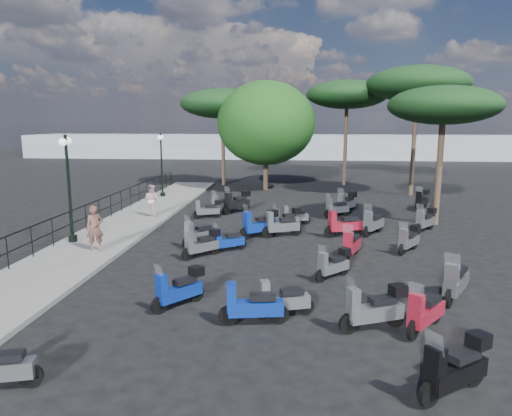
# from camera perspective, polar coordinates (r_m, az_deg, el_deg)

# --- Properties ---
(ground) EXTENTS (120.00, 120.00, 0.00)m
(ground) POSITION_cam_1_polar(r_m,az_deg,el_deg) (17.38, 0.35, -5.37)
(ground) COLOR black
(ground) RESTS_ON ground
(sidewalk) EXTENTS (3.00, 30.00, 0.15)m
(sidewalk) POSITION_cam_1_polar(r_m,az_deg,el_deg) (21.70, -16.31, -2.32)
(sidewalk) COLOR #615F5C
(sidewalk) RESTS_ON ground
(railing) EXTENTS (0.04, 26.04, 1.10)m
(railing) POSITION_cam_1_polar(r_m,az_deg,el_deg) (21.87, -19.79, -0.22)
(railing) COLOR black
(railing) RESTS_ON sidewalk
(lamp_post_1) EXTENTS (0.55, 1.20, 4.19)m
(lamp_post_1) POSITION_cam_1_polar(r_m,az_deg,el_deg) (19.09, -22.38, 3.06)
(lamp_post_1) COLOR black
(lamp_post_1) RESTS_ON sidewalk
(lamp_post_2) EXTENTS (0.43, 1.15, 3.95)m
(lamp_post_2) POSITION_cam_1_polar(r_m,az_deg,el_deg) (29.28, -11.73, 5.81)
(lamp_post_2) COLOR black
(lamp_post_2) RESTS_ON sidewalk
(woman) EXTENTS (0.71, 0.59, 1.67)m
(woman) POSITION_cam_1_polar(r_m,az_deg,el_deg) (17.74, -19.49, -2.38)
(woman) COLOR brown
(woman) RESTS_ON sidewalk
(pedestrian_far) EXTENTS (0.88, 0.75, 1.57)m
(pedestrian_far) POSITION_cam_1_polar(r_m,az_deg,el_deg) (23.45, -12.95, 0.95)
(pedestrian_far) COLOR beige
(pedestrian_far) RESTS_ON sidewalk
(scooter_1) EXTENTS (1.18, 1.36, 1.31)m
(scooter_1) POSITION_cam_1_polar(r_m,az_deg,el_deg) (12.33, -9.61, -10.00)
(scooter_1) COLOR black
(scooter_1) RESTS_ON ground
(scooter_2) EXTENTS (1.25, 1.24, 1.28)m
(scooter_2) POSITION_cam_1_polar(r_m,az_deg,el_deg) (16.57, -6.81, -4.53)
(scooter_2) COLOR black
(scooter_2) RESTS_ON ground
(scooter_3) EXTENTS (1.25, 0.95, 1.18)m
(scooter_3) POSITION_cam_1_polar(r_m,az_deg,el_deg) (17.16, -3.55, -4.18)
(scooter_3) COLOR black
(scooter_3) RESTS_ON ground
(scooter_4) EXTENTS (1.07, 1.40, 1.32)m
(scooter_4) POSITION_cam_1_polar(r_m,az_deg,el_deg) (24.13, -4.31, 0.31)
(scooter_4) COLOR black
(scooter_4) RESTS_ON ground
(scooter_5) EXTENTS (1.43, 0.74, 1.19)m
(scooter_5) POSITION_cam_1_polar(r_m,az_deg,el_deg) (23.14, -6.08, -0.20)
(scooter_5) COLOR black
(scooter_5) RESTS_ON ground
(scooter_6) EXTENTS (1.53, 0.70, 1.25)m
(scooter_6) POSITION_cam_1_polar(r_m,az_deg,el_deg) (11.63, 3.32, -11.49)
(scooter_6) COLOR black
(scooter_6) RESTS_ON ground
(scooter_7) EXTENTS (1.12, 1.35, 1.31)m
(scooter_7) POSITION_cam_1_polar(r_m,az_deg,el_deg) (18.09, -7.18, -3.31)
(scooter_7) COLOR black
(scooter_7) RESTS_ON ground
(scooter_8) EXTENTS (1.42, 0.99, 1.27)m
(scooter_8) POSITION_cam_1_polar(r_m,az_deg,el_deg) (20.61, 3.72, -1.43)
(scooter_8) COLOR black
(scooter_8) RESTS_ON ground
(scooter_9) EXTENTS (1.58, 1.31, 1.49)m
(scooter_9) POSITION_cam_1_polar(r_m,az_deg,el_deg) (19.19, 0.44, -2.07)
(scooter_9) COLOR black
(scooter_9) RESTS_ON ground
(scooter_10) EXTENTS (1.35, 1.54, 1.49)m
(scooter_10) POSITION_cam_1_polar(r_m,az_deg,el_deg) (24.37, -2.40, 0.69)
(scooter_10) COLOR black
(scooter_10) RESTS_ON ground
(scooter_11) EXTENTS (1.65, 0.89, 1.39)m
(scooter_11) POSITION_cam_1_polar(r_m,az_deg,el_deg) (11.26, 14.56, -12.12)
(scooter_11) COLOR black
(scooter_11) RESTS_ON ground
(scooter_12) EXTENTS (1.71, 0.59, 1.36)m
(scooter_12) POSITION_cam_1_polar(r_m,az_deg,el_deg) (11.19, -0.52, -12.18)
(scooter_12) COLOR black
(scooter_12) RESTS_ON ground
(scooter_13) EXTENTS (1.69, 0.89, 1.42)m
(scooter_13) POSITION_cam_1_polar(r_m,az_deg,el_deg) (19.30, 3.16, -2.23)
(scooter_13) COLOR black
(scooter_13) RESTS_ON ground
(scooter_14) EXTENTS (1.45, 0.69, 1.20)m
(scooter_14) POSITION_cam_1_polar(r_m,az_deg,el_deg) (21.55, 4.81, -1.08)
(scooter_14) COLOR black
(scooter_14) RESTS_ON ground
(scooter_15) EXTENTS (1.39, 1.00, 1.28)m
(scooter_15) POSITION_cam_1_polar(r_m,az_deg,el_deg) (23.64, 10.03, -0.07)
(scooter_15) COLOR black
(scooter_15) RESTS_ON ground
(scooter_16) EXTENTS (1.50, 1.16, 1.38)m
(scooter_16) POSITION_cam_1_polar(r_m,az_deg,el_deg) (9.27, 23.62, -17.94)
(scooter_16) COLOR black
(scooter_16) RESTS_ON ground
(scooter_17) EXTENTS (1.09, 1.67, 1.49)m
(scooter_17) POSITION_cam_1_polar(r_m,az_deg,el_deg) (13.72, 23.66, -8.51)
(scooter_17) COLOR black
(scooter_17) RESTS_ON ground
(scooter_18) EXTENTS (1.16, 1.13, 1.18)m
(scooter_18) POSITION_cam_1_polar(r_m,az_deg,el_deg) (14.48, 9.63, -7.03)
(scooter_18) COLOR black
(scooter_18) RESTS_ON ground
(scooter_19) EXTENTS (0.82, 1.64, 1.36)m
(scooter_19) POSITION_cam_1_polar(r_m,az_deg,el_deg) (16.67, 11.84, -4.62)
(scooter_19) COLOR black
(scooter_19) RESTS_ON ground
(scooter_20) EXTENTS (1.73, 0.94, 1.46)m
(scooter_20) POSITION_cam_1_polar(r_m,az_deg,el_deg) (19.69, 10.86, -2.10)
(scooter_20) COLOR black
(scooter_20) RESTS_ON ground
(scooter_21) EXTENTS (1.18, 1.49, 1.39)m
(scooter_21) POSITION_cam_1_polar(r_m,az_deg,el_deg) (24.89, 11.24, 0.61)
(scooter_21) COLOR black
(scooter_21) RESTS_ON ground
(scooter_22) EXTENTS (1.15, 1.39, 1.35)m
(scooter_22) POSITION_cam_1_polar(r_m,az_deg,el_deg) (11.53, 20.36, -12.19)
(scooter_22) COLOR black
(scooter_22) RESTS_ON ground
(scooter_24) EXTENTS (1.06, 1.35, 1.25)m
(scooter_24) POSITION_cam_1_polar(r_m,az_deg,el_deg) (18.01, 18.56, -3.80)
(scooter_24) COLOR black
(scooter_24) RESTS_ON ground
(scooter_25) EXTENTS (1.18, 1.37, 1.32)m
(scooter_25) POSITION_cam_1_polar(r_m,az_deg,el_deg) (21.60, 20.42, -1.48)
(scooter_25) COLOR black
(scooter_25) RESTS_ON ground
(scooter_26) EXTENTS (1.09, 1.55, 1.42)m
(scooter_26) POSITION_cam_1_polar(r_m,az_deg,el_deg) (20.27, 14.41, -1.92)
(scooter_26) COLOR black
(scooter_26) RESTS_ON ground
(scooter_27) EXTENTS (1.05, 1.55, 1.37)m
(scooter_27) POSITION_cam_1_polar(r_m,az_deg,el_deg) (26.99, 20.03, 0.93)
(scooter_27) COLOR black
(scooter_27) RESTS_ON ground
(broadleaf_tree) EXTENTS (6.90, 6.90, 7.63)m
(broadleaf_tree) POSITION_cam_1_polar(r_m,az_deg,el_deg) (32.48, 1.25, 10.55)
(broadleaf_tree) COLOR #38281E
(broadleaf_tree) RESTS_ON ground
(pine_0) EXTENTS (6.07, 6.07, 7.84)m
(pine_0) POSITION_cam_1_polar(r_m,az_deg,el_deg) (35.57, 11.33, 13.70)
(pine_0) COLOR #38281E
(pine_0) RESTS_ON ground
(pine_1) EXTENTS (6.46, 6.46, 8.31)m
(pine_1) POSITION_cam_1_polar(r_m,az_deg,el_deg) (31.69, 19.55, 14.40)
(pine_1) COLOR #38281E
(pine_1) RESTS_ON ground
(pine_2) EXTENTS (6.34, 6.34, 7.24)m
(pine_2) POSITION_cam_1_polar(r_m,az_deg,el_deg) (35.04, -4.20, 12.86)
(pine_2) COLOR #38281E
(pine_2) RESTS_ON ground
(pine_3) EXTENTS (5.06, 5.06, 6.44)m
(pine_3) POSITION_cam_1_polar(r_m,az_deg,el_deg) (22.91, 22.43, 11.73)
(pine_3) COLOR #38281E
(pine_3) RESTS_ON ground
(distant_hills) EXTENTS (70.00, 8.00, 3.00)m
(distant_hills) POSITION_cam_1_polar(r_m,az_deg,el_deg) (61.74, 3.98, 7.69)
(distant_hills) COLOR gray
(distant_hills) RESTS_ON ground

